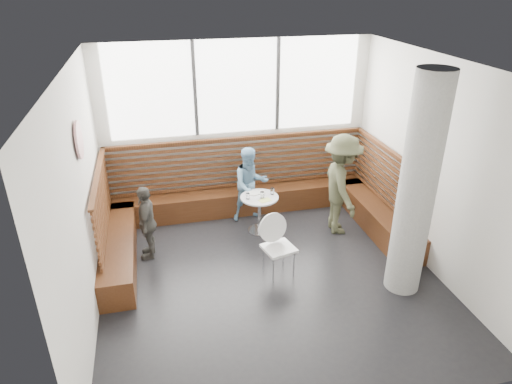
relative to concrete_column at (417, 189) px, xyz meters
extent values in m
cube|color=silver|center=(-1.85, 0.60, 0.00)|extent=(5.00, 5.00, 3.20)
cube|color=black|center=(-1.85, 0.60, -1.60)|extent=(5.00, 5.00, 0.01)
cube|color=white|center=(-1.85, 0.60, 1.60)|extent=(5.00, 5.00, 0.01)
cube|color=white|center=(-1.85, 3.08, 0.77)|extent=(4.50, 0.02, 1.65)
cube|color=#3F3F42|center=(-2.60, 3.06, 0.77)|extent=(0.06, 0.04, 1.65)
cube|color=#3F3F42|center=(-1.10, 3.06, 0.77)|extent=(0.06, 0.04, 1.65)
cube|color=#3E210F|center=(-1.85, 2.85, -1.38)|extent=(5.00, 0.50, 0.45)
cube|color=#3E210F|center=(-4.10, 1.85, -1.38)|extent=(0.50, 2.50, 0.45)
cube|color=#3E210F|center=(0.40, 1.85, -1.38)|extent=(0.50, 2.50, 0.45)
cube|color=#432310|center=(-1.85, 3.02, -0.65)|extent=(4.88, 0.08, 0.98)
cube|color=#432310|center=(-4.27, 1.85, -0.65)|extent=(0.08, 2.38, 0.98)
cube|color=#432310|center=(0.57, 1.85, -0.65)|extent=(0.08, 2.38, 0.98)
cylinder|color=gray|center=(0.00, 0.00, 0.00)|extent=(0.50, 0.50, 3.20)
cylinder|color=white|center=(-4.31, 1.00, 0.70)|extent=(0.03, 0.50, 0.50)
cylinder|color=silver|center=(-1.69, 2.03, -1.59)|extent=(0.42, 0.42, 0.02)
cylinder|color=silver|center=(-1.69, 2.03, -1.26)|extent=(0.06, 0.06, 0.66)
cylinder|color=#B7B7BA|center=(-1.69, 2.03, -0.93)|extent=(0.67, 0.67, 0.03)
cube|color=white|center=(-1.71, 0.68, -1.13)|extent=(0.44, 0.42, 0.04)
cylinder|color=white|center=(-1.71, 0.87, -0.86)|extent=(0.46, 0.11, 0.46)
cylinder|color=silver|center=(-1.89, 0.53, -1.37)|extent=(0.02, 0.02, 0.45)
cylinder|color=silver|center=(-1.53, 0.53, -1.37)|extent=(0.02, 0.02, 0.45)
cylinder|color=silver|center=(-1.89, 0.84, -1.37)|extent=(0.02, 0.02, 0.45)
cylinder|color=silver|center=(-1.53, 0.84, -1.37)|extent=(0.02, 0.02, 0.45)
imported|color=#44472F|center=(-0.30, 1.74, -0.70)|extent=(0.78, 1.22, 1.80)
imported|color=#6F9FC1|center=(-1.74, 2.53, -0.90)|extent=(0.75, 0.62, 1.41)
imported|color=#494742|center=(-3.62, 1.68, -0.98)|extent=(0.39, 0.76, 1.25)
cylinder|color=white|center=(-1.77, 2.17, -0.91)|extent=(0.20, 0.20, 0.01)
cylinder|color=white|center=(-1.63, 2.19, -0.91)|extent=(0.19, 0.19, 0.01)
cylinder|color=white|center=(-1.90, 2.00, -0.86)|extent=(0.07, 0.07, 0.10)
cylinder|color=white|center=(-1.65, 1.97, -0.86)|extent=(0.07, 0.07, 0.11)
cylinder|color=white|center=(-1.44, 2.08, -0.86)|extent=(0.07, 0.07, 0.11)
cube|color=#A5C64C|center=(-1.63, 1.87, -0.91)|extent=(0.24, 0.20, 0.00)
camera|label=1|loc=(-3.38, -4.88, 2.64)|focal=32.00mm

